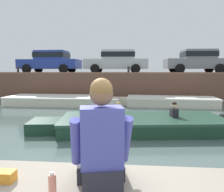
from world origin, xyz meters
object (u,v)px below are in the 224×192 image
(motorboat_passing, at_px, (135,124))
(car_leftmost_blue, at_px, (51,61))
(boat_moored_west_cream, at_px, (60,100))
(car_left_inner_silver, at_px, (117,61))
(boat_moored_central_cream, at_px, (167,101))
(bottle_drink, at_px, (52,185))
(car_centre_grey, at_px, (197,60))
(mooring_bollard_west, at_px, (18,70))
(person_seated_right, at_px, (101,145))
(mooring_bollard_mid, at_px, (129,70))

(motorboat_passing, xyz_separation_m, car_leftmost_blue, (-5.75, 8.17, 2.36))
(boat_moored_west_cream, relative_size, car_left_inner_silver, 1.48)
(boat_moored_central_cream, distance_m, bottle_drink, 10.73)
(boat_moored_west_cream, relative_size, car_centre_grey, 1.56)
(motorboat_passing, distance_m, car_leftmost_blue, 10.27)
(motorboat_passing, bearing_deg, mooring_bollard_west, 137.15)
(car_centre_grey, distance_m, person_seated_right, 14.00)
(boat_moored_west_cream, height_order, mooring_bollard_west, mooring_bollard_west)
(mooring_bollard_west, bearing_deg, motorboat_passing, -42.85)
(boat_moored_central_cream, relative_size, motorboat_passing, 0.92)
(car_leftmost_blue, bearing_deg, mooring_bollard_mid, -12.00)
(person_seated_right, bearing_deg, boat_moored_central_cream, 77.69)
(person_seated_right, bearing_deg, mooring_bollard_mid, 89.51)
(boat_moored_west_cream, bearing_deg, car_left_inner_silver, 45.37)
(motorboat_passing, height_order, mooring_bollard_mid, mooring_bollard_mid)
(motorboat_passing, height_order, car_leftmost_blue, car_leftmost_blue)
(car_leftmost_blue, bearing_deg, person_seated_right, -67.87)
(car_centre_grey, xyz_separation_m, mooring_bollard_west, (-11.72, -1.16, -0.61))
(car_leftmost_blue, relative_size, bottle_drink, 20.63)
(boat_moored_central_cream, relative_size, mooring_bollard_mid, 12.91)
(motorboat_passing, relative_size, person_seated_right, 6.50)
(car_leftmost_blue, height_order, person_seated_right, car_leftmost_blue)
(car_leftmost_blue, distance_m, bottle_drink, 14.35)
(boat_moored_central_cream, xyz_separation_m, mooring_bollard_west, (-9.37, 1.82, 1.74))
(motorboat_passing, bearing_deg, boat_moored_central_cream, 70.68)
(motorboat_passing, xyz_separation_m, mooring_bollard_west, (-7.56, 7.01, 1.75))
(mooring_bollard_mid, bearing_deg, boat_moored_central_cream, -40.67)
(car_left_inner_silver, distance_m, person_seated_right, 13.25)
(car_leftmost_blue, bearing_deg, car_left_inner_silver, 0.05)
(boat_moored_west_cream, xyz_separation_m, bottle_drink, (3.37, -10.29, 0.73))
(boat_moored_west_cream, height_order, car_leftmost_blue, car_leftmost_blue)
(car_left_inner_silver, relative_size, mooring_bollard_west, 9.61)
(car_left_inner_silver, height_order, mooring_bollard_mid, car_left_inner_silver)
(mooring_bollard_west, bearing_deg, boat_moored_central_cream, -10.99)
(boat_moored_central_cream, height_order, motorboat_passing, motorboat_passing)
(mooring_bollard_mid, distance_m, person_seated_right, 12.02)
(boat_moored_west_cream, bearing_deg, car_leftmost_blue, 117.51)
(boat_moored_west_cream, bearing_deg, boat_moored_central_cream, 0.84)
(mooring_bollard_mid, bearing_deg, motorboat_passing, -87.55)
(car_leftmost_blue, relative_size, mooring_bollard_west, 9.46)
(car_leftmost_blue, bearing_deg, motorboat_passing, -54.85)
(car_centre_grey, relative_size, person_seated_right, 4.19)
(mooring_bollard_west, distance_m, mooring_bollard_mid, 7.25)
(boat_moored_west_cream, bearing_deg, person_seated_right, -69.60)
(boat_moored_west_cream, height_order, person_seated_right, person_seated_right)
(motorboat_passing, distance_m, bottle_drink, 5.30)
(bottle_drink, bearing_deg, car_left_inner_silver, 91.47)
(mooring_bollard_mid, relative_size, person_seated_right, 0.46)
(mooring_bollard_west, bearing_deg, car_left_inner_silver, 10.25)
(boat_moored_west_cream, height_order, car_left_inner_silver, car_left_inner_silver)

